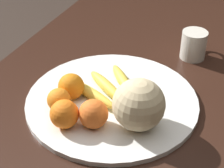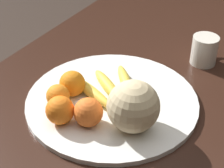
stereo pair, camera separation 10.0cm
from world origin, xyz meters
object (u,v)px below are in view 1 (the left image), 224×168
Objects in this scene: orange_front_left at (64,114)px; orange_mid_center at (93,114)px; produce_tag at (89,103)px; fruit_bowl at (112,101)px; orange_back_left at (59,100)px; ceramic_mug at (194,44)px; orange_front_right at (71,86)px; melon at (139,105)px; banana_bunch at (108,88)px; kitchen_table at (133,119)px.

orange_front_left is 0.98× the size of orange_mid_center.
orange_mid_center is at bearing 70.47° from produce_tag.
fruit_bowl is 0.07m from produce_tag.
fruit_bowl is 7.57× the size of orange_back_left.
orange_mid_center reaches higher than orange_back_left.
orange_back_left is 0.53× the size of ceramic_mug.
ceramic_mug reaches higher than orange_mid_center.
orange_back_left is (0.10, -0.11, 0.04)m from fruit_bowl.
orange_front_right is at bearing -61.75° from produce_tag.
ceramic_mug is (-0.41, 0.04, -0.03)m from melon.
orange_back_left is at bearing -48.49° from fruit_bowl.
fruit_bowl is 6.38× the size of orange_mid_center.
banana_bunch reaches higher than produce_tag.
produce_tag is at bearing -145.43° from orange_mid_center.
orange_front_left is at bearing -66.16° from melon.
fruit_bowl is at bearing 109.30° from orange_front_right.
orange_mid_center is 0.48m from ceramic_mug.
orange_front_right is 0.14m from orange_mid_center.
orange_back_left is at bearing -138.20° from orange_front_left.
kitchen_table is at bearing -115.03° from banana_bunch.
banana_bunch is 3.53× the size of orange_back_left.
banana_bunch is at bearing -166.50° from produce_tag.
orange_mid_center is at bearing -17.77° from ceramic_mug.
orange_back_left is (-0.02, -0.11, -0.01)m from orange_mid_center.
melon reaches higher than orange_back_left.
orange_back_left reaches higher than banana_bunch.
produce_tag is (-0.07, -0.05, -0.04)m from orange_mid_center.
fruit_bowl reaches higher than kitchen_table.
melon is 0.59× the size of banana_bunch.
orange_mid_center is at bearing 0.75° from fruit_bowl.
ceramic_mug is at bearing 173.84° from melon.
fruit_bowl is 0.13m from orange_mid_center.
orange_front_right is (-0.04, -0.21, -0.03)m from melon.
orange_front_left is at bearing 20.32° from orange_front_right.
orange_back_left is at bearing -101.10° from orange_mid_center.
orange_front_right is at bearing 69.95° from banana_bunch.
kitchen_table is at bearing -20.53° from ceramic_mug.
kitchen_table is 7.59× the size of banana_bunch.
banana_bunch reaches higher than kitchen_table.
banana_bunch is at bearing -170.22° from orange_mid_center.
produce_tag is at bearing -48.22° from fruit_bowl.
melon is 2.09× the size of orange_back_left.
banana_bunch is (0.04, -0.07, 0.12)m from kitchen_table.
banana_bunch is at bearing -133.32° from fruit_bowl.
melon reaches higher than kitchen_table.
banana_bunch is 2.97× the size of orange_mid_center.
fruit_bowl is (0.06, -0.04, 0.10)m from kitchen_table.
produce_tag is at bearing -41.91° from kitchen_table.
orange_front_left reaches higher than banana_bunch.
orange_mid_center is 1.19× the size of orange_back_left.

